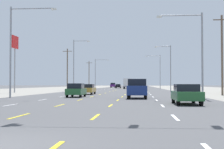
{
  "coord_description": "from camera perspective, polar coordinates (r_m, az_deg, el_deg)",
  "views": [
    {
      "loc": [
        3.7,
        -7.3,
        1.46
      ],
      "look_at": [
        -0.94,
        47.35,
        3.1
      ],
      "focal_mm": 51.69,
      "sensor_mm": 36.0,
      "label": 1
    }
  ],
  "objects": [
    {
      "name": "streetlight_left_row_0",
      "position": [
        36.39,
        -16.66,
        5.23
      ],
      "size": [
        5.1,
        0.26,
        9.85
      ],
      "color": "gray",
      "rests_on": "ground"
    },
    {
      "name": "hatchback_center_turn_distant_c",
      "position": [
        133.89,
        3.29,
        -1.99
      ],
      "size": [
        1.72,
        3.9,
        1.54
      ],
      "color": "#4C196B",
      "rests_on": "ground"
    },
    {
      "name": "suv_inner_right_near",
      "position": [
        33.24,
        4.47,
        -2.45
      ],
      "size": [
        1.98,
        4.9,
        1.98
      ],
      "color": "navy",
      "rests_on": "ground"
    },
    {
      "name": "utility_pole_left_row_2",
      "position": [
        114.44,
        -4.09,
        0.07
      ],
      "size": [
        2.2,
        0.26,
        9.59
      ],
      "color": "brown",
      "rests_on": "ground"
    },
    {
      "name": "ground_plane",
      "position": [
        73.41,
        1.96,
        -2.85
      ],
      "size": [
        572.0,
        572.0,
        0.0
      ],
      "primitive_type": "plane",
      "color": "#4C4C4F"
    },
    {
      "name": "utility_pole_left_row_1",
      "position": [
        76.37,
        -7.91,
        1.03
      ],
      "size": [
        2.2,
        0.26,
        9.79
      ],
      "color": "brown",
      "rests_on": "ground"
    },
    {
      "name": "sedan_inner_left_farthest",
      "position": [
        113.45,
        1.1,
        -2.06
      ],
      "size": [
        1.8,
        4.5,
        1.46
      ],
      "color": "black",
      "rests_on": "ground"
    },
    {
      "name": "streetlight_right_row_1",
      "position": [
        67.52,
        10.07,
        1.69
      ],
      "size": [
        3.38,
        0.26,
        9.51
      ],
      "color": "gray",
      "rests_on": "ground"
    },
    {
      "name": "pole_sign_left_row_1",
      "position": [
        57.33,
        -16.81,
        4.48
      ],
      "size": [
        0.24,
        2.64,
        9.66
      ],
      "color": "gray",
      "rests_on": "ground"
    },
    {
      "name": "streetlight_left_row_2",
      "position": [
        101.61,
        -2.72,
        0.56
      ],
      "size": [
        4.38,
        0.26,
        9.37
      ],
      "color": "gray",
      "rests_on": "ground"
    },
    {
      "name": "hatchback_inner_left_mid",
      "position": [
        36.41,
        -6.35,
        -2.77
      ],
      "size": [
        1.72,
        3.9,
        1.54
      ],
      "color": "#235B2D",
      "rests_on": "ground"
    },
    {
      "name": "sedan_far_right_nearest",
      "position": [
        24.11,
        13.01,
        -3.35
      ],
      "size": [
        1.8,
        4.5,
        1.46
      ],
      "color": "#235B2D",
      "rests_on": "ground"
    },
    {
      "name": "streetlight_right_row_0",
      "position": [
        34.32,
        14.76,
        4.66
      ],
      "size": [
        4.73,
        0.26,
        8.82
      ],
      "color": "gray",
      "rests_on": "ground"
    },
    {
      "name": "suv_inner_right_farther",
      "position": [
        104.01,
        4.85,
        -1.94
      ],
      "size": [
        1.98,
        4.9,
        1.98
      ],
      "color": "maroon",
      "rests_on": "ground"
    },
    {
      "name": "sedan_inner_left_midfar",
      "position": [
        45.89,
        -4.31,
        -2.58
      ],
      "size": [
        1.8,
        4.5,
        1.46
      ],
      "color": "#B28C33",
      "rests_on": "ground"
    },
    {
      "name": "streetlight_right_row_2",
      "position": [
        100.93,
        8.25,
        0.95
      ],
      "size": [
        4.66,
        0.26,
        10.51
      ],
      "color": "gray",
      "rests_on": "ground"
    },
    {
      "name": "suv_far_left_distant_b",
      "position": [
        134.15,
        0.18,
        -1.89
      ],
      "size": [
        1.98,
        4.9,
        1.98
      ],
      "color": "#4C196B",
      "rests_on": "ground"
    },
    {
      "name": "box_truck_center_turn_far",
      "position": [
        102.84,
        2.75,
        -1.49
      ],
      "size": [
        2.4,
        7.2,
        3.23
      ],
      "color": "silver",
      "rests_on": "ground"
    },
    {
      "name": "sedan_inner_right_distant_a",
      "position": [
        117.2,
        4.79,
        -2.04
      ],
      "size": [
        1.8,
        4.5,
        1.46
      ],
      "color": "silver",
      "rests_on": "ground"
    },
    {
      "name": "lot_apron_left",
      "position": [
        78.64,
        -16.38,
        -2.7
      ],
      "size": [
        28.0,
        440.0,
        0.01
      ],
      "primitive_type": "cube",
      "color": "gray",
      "rests_on": "ground"
    },
    {
      "name": "streetlight_left_row_1",
      "position": [
        68.64,
        -6.55,
        2.22
      ],
      "size": [
        3.54,
        0.26,
        10.86
      ],
      "color": "gray",
      "rests_on": "ground"
    },
    {
      "name": "utility_pole_right_row_0",
      "position": [
        44.09,
        18.89,
        3.52
      ],
      "size": [
        2.2,
        0.26,
        10.42
      ],
      "color": "brown",
      "rests_on": "ground"
    },
    {
      "name": "signal_span_wire",
      "position": [
        17.41,
        -7.91,
        12.12
      ],
      "size": [
        26.46,
        0.53,
        9.52
      ],
      "color": "brown",
      "rests_on": "ground"
    },
    {
      "name": "lane_markings",
      "position": [
        111.87,
        2.96,
        -2.45
      ],
      "size": [
        10.64,
        227.6,
        0.01
      ],
      "color": "white",
      "rests_on": "ground"
    }
  ]
}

